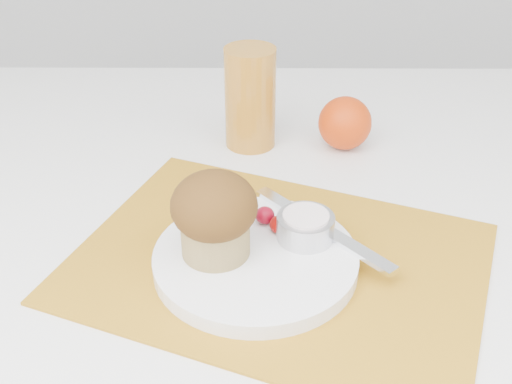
{
  "coord_description": "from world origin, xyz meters",
  "views": [
    {
      "loc": [
        -0.03,
        -0.69,
        1.21
      ],
      "look_at": [
        -0.04,
        -0.06,
        0.8
      ],
      "focal_mm": 45.0,
      "sensor_mm": 36.0,
      "label": 1
    }
  ],
  "objects_px": {
    "table": "(278,369)",
    "juice_glass": "(250,98)",
    "orange": "(345,123)",
    "plate": "(256,260)",
    "muffin": "(214,214)"
  },
  "relations": [
    {
      "from": "table",
      "to": "juice_glass",
      "type": "distance_m",
      "value": 0.46
    },
    {
      "from": "orange",
      "to": "juice_glass",
      "type": "distance_m",
      "value": 0.14
    },
    {
      "from": "plate",
      "to": "juice_glass",
      "type": "xyz_separation_m",
      "value": [
        -0.01,
        0.29,
        0.06
      ]
    },
    {
      "from": "juice_glass",
      "to": "muffin",
      "type": "relative_size",
      "value": 1.52
    },
    {
      "from": "orange",
      "to": "muffin",
      "type": "relative_size",
      "value": 0.8
    },
    {
      "from": "juice_glass",
      "to": "orange",
      "type": "bearing_deg",
      "value": -3.82
    },
    {
      "from": "orange",
      "to": "juice_glass",
      "type": "bearing_deg",
      "value": 176.18
    },
    {
      "from": "table",
      "to": "orange",
      "type": "xyz_separation_m",
      "value": [
        0.09,
        0.09,
        0.41
      ]
    },
    {
      "from": "table",
      "to": "juice_glass",
      "type": "relative_size",
      "value": 8.14
    },
    {
      "from": "table",
      "to": "muffin",
      "type": "height_order",
      "value": "muffin"
    },
    {
      "from": "plate",
      "to": "orange",
      "type": "bearing_deg",
      "value": 65.8
    },
    {
      "from": "plate",
      "to": "juice_glass",
      "type": "height_order",
      "value": "juice_glass"
    },
    {
      "from": "juice_glass",
      "to": "muffin",
      "type": "distance_m",
      "value": 0.29
    },
    {
      "from": "table",
      "to": "muffin",
      "type": "xyz_separation_m",
      "value": [
        -0.08,
        -0.19,
        0.45
      ]
    },
    {
      "from": "orange",
      "to": "muffin",
      "type": "xyz_separation_m",
      "value": [
        -0.17,
        -0.28,
        0.03
      ]
    }
  ]
}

